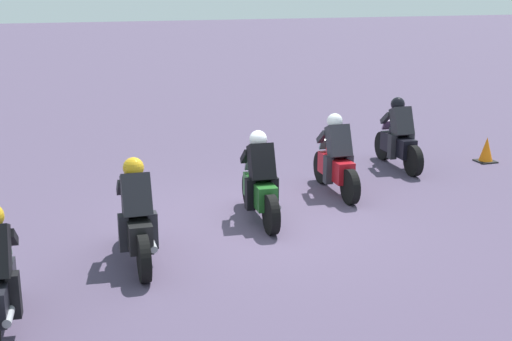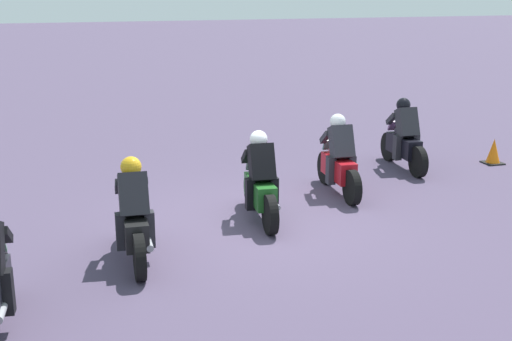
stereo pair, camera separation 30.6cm
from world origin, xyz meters
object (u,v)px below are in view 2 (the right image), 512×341
object	(u,v)px
rider_lane_d	(134,219)
rider_lane_b	(339,162)
traffic_cone	(493,152)
rider_lane_a	(404,140)
rider_lane_c	(260,184)

from	to	relation	value
rider_lane_d	rider_lane_b	bearing A→B (deg)	-59.73
rider_lane_d	traffic_cone	size ratio (longest dim) A/B	3.65
rider_lane_d	rider_lane_a	bearing A→B (deg)	-58.35
rider_lane_a	rider_lane_c	distance (m)	4.51
rider_lane_b	rider_lane_c	bearing A→B (deg)	121.06
rider_lane_c	rider_lane_d	size ratio (longest dim) A/B	1.00
traffic_cone	rider_lane_d	bearing A→B (deg)	111.51
rider_lane_a	rider_lane_b	size ratio (longest dim) A/B	1.00
rider_lane_a	rider_lane_b	bearing A→B (deg)	124.69
rider_lane_a	rider_lane_d	size ratio (longest dim) A/B	1.00
rider_lane_a	traffic_cone	xyz separation A→B (m)	(-0.20, -2.10, -0.36)
rider_lane_b	rider_lane_a	bearing A→B (deg)	-55.40
rider_lane_d	rider_lane_c	bearing A→B (deg)	-60.15
rider_lane_b	rider_lane_d	distance (m)	4.61
rider_lane_a	rider_lane_c	bearing A→B (deg)	123.04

